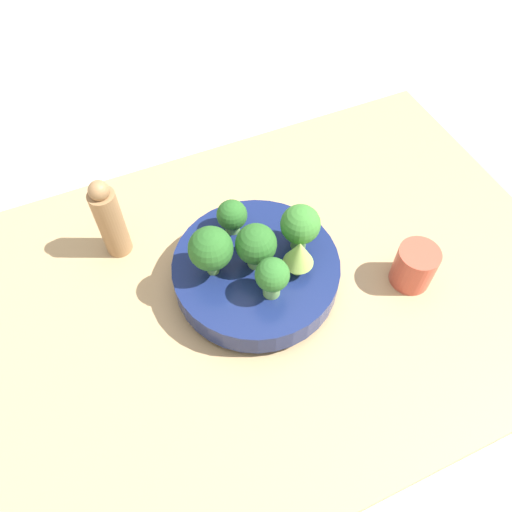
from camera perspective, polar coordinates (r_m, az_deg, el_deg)
name	(u,v)px	position (r m, az deg, el deg)	size (l,w,h in m)	color
ground_plane	(252,303)	(0.87, -0.45, -5.39)	(6.00, 6.00, 0.00)	beige
table	(252,298)	(0.85, -0.46, -4.87)	(1.10, 0.72, 0.03)	tan
bowl	(256,272)	(0.82, 0.00, -1.80)	(0.27, 0.27, 0.06)	navy
broccoli_floret_left	(300,225)	(0.78, 5.08, 3.49)	(0.06, 0.06, 0.09)	#609347
broccoli_floret_front	(232,216)	(0.82, -2.76, 4.60)	(0.05, 0.05, 0.06)	#609347
romanesco_piece_far	(299,254)	(0.76, 4.95, 0.23)	(0.05, 0.05, 0.07)	#6BA34C
broccoli_floret_center	(256,245)	(0.76, 0.00, 1.25)	(0.06, 0.06, 0.08)	#7AB256
broccoli_floret_right	(211,249)	(0.75, -5.20, 0.78)	(0.07, 0.07, 0.09)	#6BA34C
broccoli_floret_back	(272,277)	(0.73, 1.86, -2.36)	(0.05, 0.05, 0.08)	#7AB256
cup	(414,266)	(0.87, 17.65, -1.13)	(0.07, 0.07, 0.08)	#C64C38
pepper_mill	(110,220)	(0.87, -16.38, 4.01)	(0.04, 0.04, 0.17)	#997047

